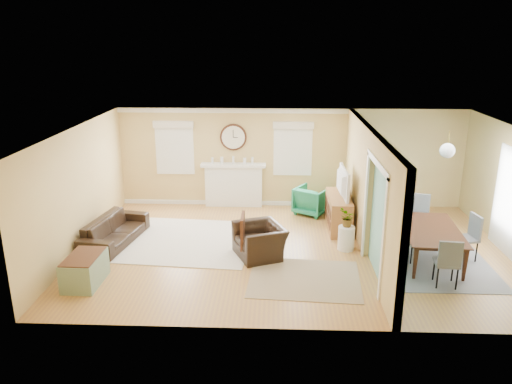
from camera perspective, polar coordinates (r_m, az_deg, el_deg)
floor at (r=10.72m, az=4.24°, el=-6.66°), size 9.00×9.00×0.00m
wall_back at (r=13.16m, az=3.98°, el=3.89°), size 9.00×0.02×2.60m
wall_front at (r=7.46m, az=5.14°, el=-6.94°), size 9.00×0.02×2.60m
wall_left at (r=11.05m, az=-19.61°, el=0.27°), size 0.02×6.00×2.60m
ceiling at (r=9.95m, az=4.57°, el=7.13°), size 9.00×6.00×0.02m
partition at (r=10.68m, az=12.49°, el=0.62°), size 0.17×6.00×2.60m
fireplace at (r=13.26m, az=-2.56°, el=0.89°), size 1.70×0.30×1.17m
wall_clock at (r=13.05m, az=-2.61°, el=6.28°), size 0.70×0.07×0.70m
window_left at (r=13.30m, az=-9.30°, el=5.43°), size 1.05×0.13×1.42m
window_right at (r=13.03m, az=4.24°, el=5.37°), size 1.05×0.13×1.42m
pendant at (r=10.58m, az=21.02°, el=4.44°), size 0.30×0.30×0.55m
rug_cream at (r=11.29m, az=-8.31°, el=-5.50°), size 3.23×2.86×0.02m
rug_jute at (r=9.55m, az=5.56°, el=-9.84°), size 2.17×1.82×0.01m
rug_grey at (r=10.85m, az=19.23°, el=-7.33°), size 2.23×2.79×0.01m
sofa at (r=11.40m, az=-15.84°, el=-4.24°), size 1.09×2.09×0.58m
eames_chair at (r=10.32m, az=0.43°, el=-5.60°), size 1.23×1.30×0.67m
green_chair at (r=12.80m, az=6.38°, el=-0.96°), size 1.05×1.06×0.71m
trunk at (r=9.76m, az=-18.99°, el=-8.39°), size 0.61×0.97×0.55m
credenza at (r=11.90m, az=9.39°, el=-2.30°), size 0.50×1.47×0.80m
tv at (r=11.68m, az=9.48°, el=1.10°), size 0.19×1.16×0.67m
garden_stool at (r=10.81m, az=10.27°, el=-5.21°), size 0.35×0.35×0.52m
potted_plant at (r=10.65m, az=10.40°, el=-2.94°), size 0.41×0.44×0.40m
dining_table at (r=10.72m, az=19.41°, el=-5.69°), size 1.22×2.02×0.69m
dining_chair_n at (r=11.53m, az=18.05°, el=-2.48°), size 0.56×0.56×1.04m
dining_chair_s at (r=9.70m, az=21.01°, el=-7.02°), size 0.45×0.45×0.93m
dining_chair_w at (r=10.41m, az=16.27°, el=-4.86°), size 0.49×0.49×0.93m
dining_chair_e at (r=10.93m, az=22.88°, el=-4.40°), size 0.49×0.49×0.95m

